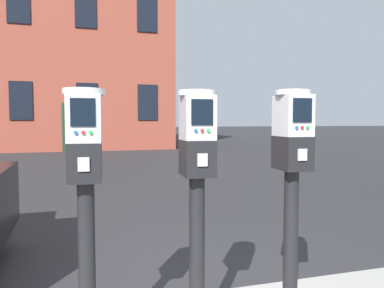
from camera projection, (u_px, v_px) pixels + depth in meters
The scene contains 4 objects.
parking_meter_near_kerb at pixel (85, 170), 1.97m from camera, with size 0.23×0.26×1.36m.
parking_meter_twin_adjacent at pixel (197, 165), 2.15m from camera, with size 0.23×0.26×1.36m.
parking_meter_end_of_row at pixel (292, 160), 2.32m from camera, with size 0.23×0.26×1.38m.
townhouse_brownstone at pixel (85, 31), 19.31m from camera, with size 7.91×6.87×11.80m.
Camera 1 is at (-0.58, -2.22, 1.33)m, focal length 35.28 mm.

